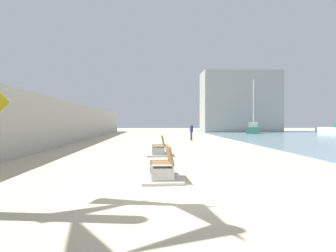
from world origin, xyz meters
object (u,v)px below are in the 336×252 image
(bench_far, at_px, (159,150))
(boat_distant, at_px, (253,129))
(bench_near, at_px, (162,171))
(person_walking, at_px, (191,131))

(bench_far, distance_m, boat_distant, 32.02)
(bench_near, xyz_separation_m, person_walking, (3.06, 19.75, 0.63))
(bench_near, height_order, boat_distant, boat_distant)
(bench_far, relative_size, boat_distant, 0.29)
(bench_far, xyz_separation_m, boat_distant, (13.35, 29.11, 0.44))
(person_walking, distance_m, boat_distant, 19.36)
(bench_far, height_order, person_walking, person_walking)
(bench_near, relative_size, bench_far, 1.01)
(person_walking, xyz_separation_m, boat_distant, (10.31, 16.39, -0.19))
(person_walking, relative_size, boat_distant, 0.20)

